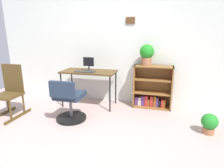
# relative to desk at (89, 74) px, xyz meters

# --- Properties ---
(ground_plane) EXTENTS (6.24, 6.24, 0.00)m
(ground_plane) POSITION_rel_desk_xyz_m (0.32, -1.70, -0.67)
(ground_plane) COLOR #B59992
(wall_back) EXTENTS (5.20, 0.12, 2.48)m
(wall_back) POSITION_rel_desk_xyz_m (0.32, 0.45, 0.57)
(wall_back) COLOR silver
(wall_back) RESTS_ON ground_plane
(desk) EXTENTS (1.10, 0.55, 0.74)m
(desk) POSITION_rel_desk_xyz_m (0.00, 0.00, 0.00)
(desk) COLOR #513B1D
(desk) RESTS_ON ground_plane
(monitor) EXTENTS (0.22, 0.16, 0.27)m
(monitor) POSITION_rel_desk_xyz_m (-0.01, 0.04, 0.20)
(monitor) COLOR #262628
(monitor) RESTS_ON desk
(keyboard) EXTENTS (0.40, 0.14, 0.02)m
(keyboard) POSITION_rel_desk_xyz_m (-0.03, -0.14, 0.07)
(keyboard) COLOR #343330
(keyboard) RESTS_ON desk
(office_chair) EXTENTS (0.52, 0.55, 0.75)m
(office_chair) POSITION_rel_desk_xyz_m (-0.06, -0.78, -0.35)
(office_chair) COLOR black
(office_chair) RESTS_ON ground_plane
(rocking_chair) EXTENTS (0.42, 0.64, 0.93)m
(rocking_chair) POSITION_rel_desk_xyz_m (-1.20, -0.82, -0.21)
(rocking_chair) COLOR #4C3A1B
(rocking_chair) RESTS_ON ground_plane
(bookshelf_low) EXTENTS (0.75, 0.30, 0.86)m
(bookshelf_low) POSITION_rel_desk_xyz_m (1.27, 0.26, -0.30)
(bookshelf_low) COLOR brown
(bookshelf_low) RESTS_ON ground_plane
(potted_plant_on_shelf) EXTENTS (0.28, 0.28, 0.41)m
(potted_plant_on_shelf) POSITION_rel_desk_xyz_m (1.13, 0.20, 0.41)
(potted_plant_on_shelf) COLOR #9E6642
(potted_plant_on_shelf) RESTS_ON bookshelf_low
(potted_plant_floor) EXTENTS (0.24, 0.24, 0.32)m
(potted_plant_floor) POSITION_rel_desk_xyz_m (2.16, -0.64, -0.50)
(potted_plant_floor) COLOR #9E6642
(potted_plant_floor) RESTS_ON ground_plane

